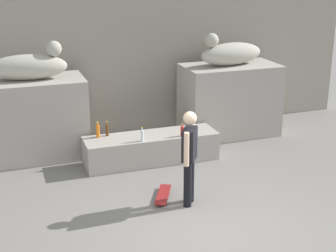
# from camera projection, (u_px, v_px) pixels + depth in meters

# --- Properties ---
(ground_plane) EXTENTS (40.00, 40.00, 0.00)m
(ground_plane) POSITION_uv_depth(u_px,v_px,m) (204.00, 226.00, 8.03)
(ground_plane) COLOR slate
(pedestal_left) EXTENTS (2.24, 1.22, 1.69)m
(pedestal_left) POSITION_uv_depth(u_px,v_px,m) (32.00, 119.00, 10.57)
(pedestal_left) COLOR #A39E93
(pedestal_left) RESTS_ON ground_plane
(pedestal_right) EXTENTS (2.24, 1.22, 1.69)m
(pedestal_right) POSITION_uv_depth(u_px,v_px,m) (229.00, 100.00, 11.98)
(pedestal_right) COLOR #A39E93
(pedestal_right) RESTS_ON ground_plane
(statue_reclining_left) EXTENTS (1.64, 0.70, 0.78)m
(statue_reclining_left) POSITION_uv_depth(u_px,v_px,m) (29.00, 66.00, 10.22)
(statue_reclining_left) COLOR #AEAC9C
(statue_reclining_left) RESTS_ON pedestal_left
(statue_reclining_right) EXTENTS (1.67, 0.80, 0.78)m
(statue_reclining_right) POSITION_uv_depth(u_px,v_px,m) (230.00, 53.00, 11.61)
(statue_reclining_right) COLOR #AEAC9C
(statue_reclining_right) RESTS_ON pedestal_right
(ledge_block) EXTENTS (2.77, 0.78, 0.58)m
(ledge_block) POSITION_uv_depth(u_px,v_px,m) (151.00, 148.00, 10.50)
(ledge_block) COLOR #A39E93
(ledge_block) RESTS_ON ground_plane
(skater) EXTENTS (0.37, 0.46, 1.67)m
(skater) POSITION_uv_depth(u_px,v_px,m) (189.00, 154.00, 8.48)
(skater) COLOR black
(skater) RESTS_ON ground_plane
(skateboard) EXTENTS (0.53, 0.81, 0.08)m
(skateboard) POSITION_uv_depth(u_px,v_px,m) (163.00, 195.00, 8.95)
(skateboard) COLOR maroon
(skateboard) RESTS_ON ground_plane
(bottle_orange) EXTENTS (0.08, 0.08, 0.33)m
(bottle_orange) POSITION_uv_depth(u_px,v_px,m) (98.00, 131.00, 10.24)
(bottle_orange) COLOR orange
(bottle_orange) RESTS_ON ledge_block
(bottle_clear) EXTENTS (0.06, 0.06, 0.29)m
(bottle_clear) POSITION_uv_depth(u_px,v_px,m) (142.00, 135.00, 10.03)
(bottle_clear) COLOR silver
(bottle_clear) RESTS_ON ledge_block
(bottle_red) EXTENTS (0.07, 0.07, 0.26)m
(bottle_red) POSITION_uv_depth(u_px,v_px,m) (182.00, 131.00, 10.32)
(bottle_red) COLOR red
(bottle_red) RESTS_ON ledge_block
(bottle_brown) EXTENTS (0.06, 0.06, 0.31)m
(bottle_brown) POSITION_uv_depth(u_px,v_px,m) (107.00, 130.00, 10.33)
(bottle_brown) COLOR #593314
(bottle_brown) RESTS_ON ledge_block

